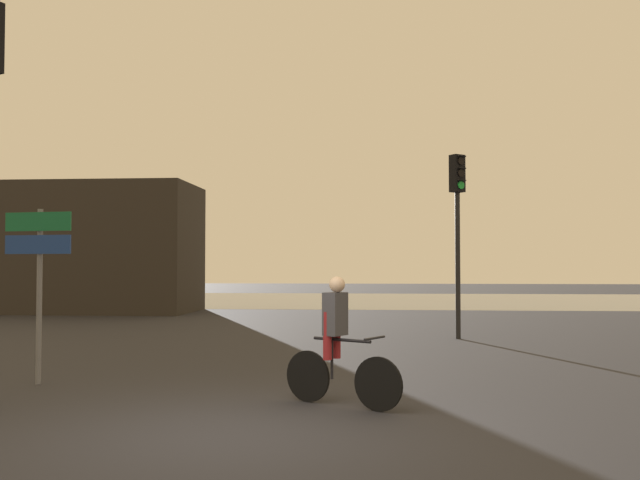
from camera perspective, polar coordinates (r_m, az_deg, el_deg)
ground_plane at (r=7.69m, az=-7.01°, el=-15.28°), size 120.00×120.00×0.00m
water_strip at (r=36.12m, az=2.28°, el=-4.80°), size 80.00×16.00×0.01m
distant_building at (r=28.32m, az=-18.43°, el=-0.64°), size 8.40×4.00×4.78m
traffic_light_far_right at (r=17.44m, az=10.95°, el=2.32°), size 0.40×0.42×4.42m
direction_sign_post at (r=11.37m, az=-21.59°, el=-1.73°), size 1.09×0.21×2.60m
cyclist at (r=9.02m, az=1.42°, el=-8.03°), size 1.49×0.90×1.62m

